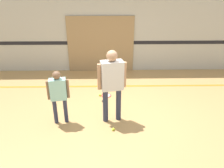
% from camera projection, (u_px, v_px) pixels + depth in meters
% --- Properties ---
extents(ground_plane, '(16.00, 16.00, 0.00)m').
position_uv_depth(ground_plane, '(116.00, 116.00, 5.23)').
color(ground_plane, tan).
extents(wall_back, '(16.00, 0.07, 3.20)m').
position_uv_depth(wall_back, '(113.00, 26.00, 7.43)').
color(wall_back, beige).
rests_on(wall_back, ground_plane).
extents(wall_panel, '(2.30, 0.05, 1.94)m').
position_uv_depth(wall_panel, '(101.00, 45.00, 7.63)').
color(wall_panel, '#9E7F56').
rests_on(wall_panel, ground_plane).
extents(floor_stripe, '(14.40, 0.10, 0.01)m').
position_uv_depth(floor_stripe, '(114.00, 86.00, 6.78)').
color(floor_stripe, orange).
rests_on(floor_stripe, ground_plane).
extents(person_instructor, '(0.62, 0.35, 1.67)m').
position_uv_depth(person_instructor, '(112.00, 79.00, 4.67)').
color(person_instructor, '#2D334C').
rests_on(person_instructor, ground_plane).
extents(person_student_left, '(0.47, 0.25, 1.25)m').
position_uv_depth(person_student_left, '(58.00, 92.00, 4.69)').
color(person_student_left, '#2D334C').
rests_on(person_student_left, ground_plane).
extents(racket_spare_on_floor, '(0.34, 0.53, 0.03)m').
position_uv_depth(racket_spare_on_floor, '(106.00, 96.00, 6.18)').
color(racket_spare_on_floor, red).
rests_on(racket_spare_on_floor, ground_plane).
extents(tennis_ball_near_instructor, '(0.07, 0.07, 0.07)m').
position_uv_depth(tennis_ball_near_instructor, '(113.00, 129.00, 4.71)').
color(tennis_ball_near_instructor, '#CCE038').
rests_on(tennis_ball_near_instructor, ground_plane).
extents(tennis_ball_by_spare_racket, '(0.07, 0.07, 0.07)m').
position_uv_depth(tennis_ball_by_spare_racket, '(100.00, 95.00, 6.17)').
color(tennis_ball_by_spare_racket, '#CCE038').
rests_on(tennis_ball_by_spare_racket, ground_plane).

